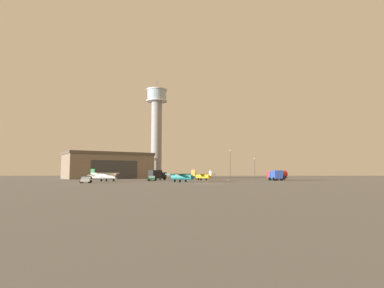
% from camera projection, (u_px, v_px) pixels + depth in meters
% --- Properties ---
extents(ground_plane, '(400.00, 400.00, 0.00)m').
position_uv_depth(ground_plane, '(203.00, 183.00, 68.71)').
color(ground_plane, slate).
extents(control_tower, '(9.47, 9.47, 44.68)m').
position_uv_depth(control_tower, '(157.00, 124.00, 149.41)').
color(control_tower, gray).
rests_on(control_tower, ground_plane).
extents(hangar, '(36.59, 31.94, 10.01)m').
position_uv_depth(hangar, '(108.00, 166.00, 126.55)').
color(hangar, '#7A6B56').
rests_on(hangar, ground_plane).
extents(airplane_white, '(8.53, 10.87, 3.22)m').
position_uv_depth(airplane_white, '(104.00, 176.00, 84.35)').
color(airplane_white, white).
rests_on(airplane_white, ground_plane).
extents(airplane_yellow, '(8.26, 7.44, 2.81)m').
position_uv_depth(airplane_yellow, '(203.00, 176.00, 96.76)').
color(airplane_yellow, gold).
rests_on(airplane_yellow, ground_plane).
extents(airplane_teal, '(7.64, 8.64, 2.90)m').
position_uv_depth(airplane_teal, '(183.00, 176.00, 77.19)').
color(airplane_teal, teal).
rests_on(airplane_teal, ground_plane).
extents(truck_box_blue, '(3.38, 5.97, 2.89)m').
position_uv_depth(truck_box_blue, '(276.00, 175.00, 93.29)').
color(truck_box_blue, '#38383D').
rests_on(truck_box_blue, ground_plane).
extents(truck_fuel_tanker_red, '(6.99, 4.73, 2.94)m').
position_uv_depth(truck_fuel_tanker_red, '(277.00, 175.00, 106.24)').
color(truck_fuel_tanker_red, '#38383D').
rests_on(truck_fuel_tanker_red, ground_plane).
extents(truck_box_black, '(5.50, 5.67, 3.06)m').
position_uv_depth(truck_box_black, '(157.00, 175.00, 101.75)').
color(truck_box_black, '#38383D').
rests_on(truck_box_black, ground_plane).
extents(car_white, '(2.91, 4.38, 1.37)m').
position_uv_depth(car_white, '(86.00, 180.00, 70.21)').
color(car_white, white).
rests_on(car_white, ground_plane).
extents(car_green, '(2.61, 4.19, 1.37)m').
position_uv_depth(car_green, '(152.00, 178.00, 90.42)').
color(car_green, '#287A42').
rests_on(car_green, ground_plane).
extents(light_post_west, '(0.44, 0.44, 10.27)m').
position_uv_depth(light_post_west, '(230.00, 162.00, 115.91)').
color(light_post_west, '#38383D').
rests_on(light_post_west, ground_plane).
extents(light_post_north, '(0.44, 0.44, 7.53)m').
position_uv_depth(light_post_north, '(255.00, 166.00, 118.29)').
color(light_post_north, '#38383D').
rests_on(light_post_north, ground_plane).
extents(traffic_cone_near_left, '(0.36, 0.36, 0.67)m').
position_uv_depth(traffic_cone_near_left, '(228.00, 180.00, 80.49)').
color(traffic_cone_near_left, black).
rests_on(traffic_cone_near_left, ground_plane).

